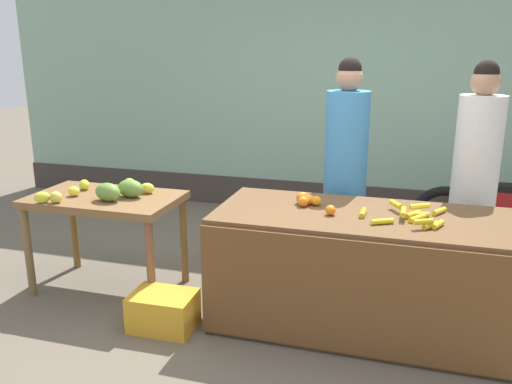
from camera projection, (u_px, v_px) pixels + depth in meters
name	position (u px, v px, depth m)	size (l,w,h in m)	color
ground_plane	(283.00, 312.00, 3.87)	(24.00, 24.00, 0.00)	#665B4C
market_wall_back	(341.00, 74.00, 5.89)	(8.46, 0.23, 3.30)	#8CB299
fruit_stall_counter	(359.00, 271.00, 3.60)	(1.98, 0.89, 0.82)	brown
side_table_wooden	(105.00, 208.00, 4.09)	(1.16, 0.68, 0.79)	brown
banana_bunch_pile	(411.00, 215.00, 3.38)	(0.56, 0.47, 0.07)	gold
orange_pile	(309.00, 201.00, 3.67)	(0.31, 0.31, 0.09)	orange
mango_papaya_pile	(110.00, 190.00, 3.99)	(0.75, 0.69, 0.14)	#DACB45
vendor_woman_blue_shirt	(345.00, 174.00, 4.17)	(0.34, 0.34, 1.84)	#33333D
vendor_woman_white_shirt	(474.00, 181.00, 3.99)	(0.34, 0.34, 1.82)	#33333D
parked_motorcycle	(499.00, 216.00, 4.82)	(1.60, 0.18, 0.88)	black
produce_crate	(163.00, 311.00, 3.63)	(0.44, 0.32, 0.26)	gold
produce_sack	(239.00, 232.00, 4.73)	(0.36, 0.30, 0.58)	maroon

